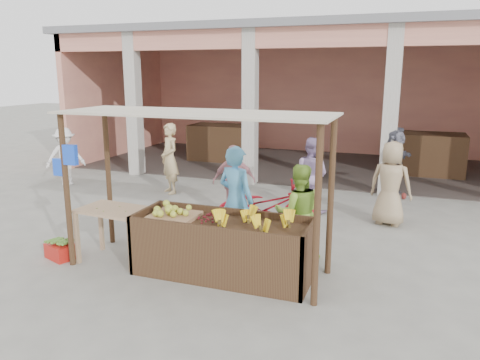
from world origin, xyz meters
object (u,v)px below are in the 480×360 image
at_px(vendor_green, 298,210).
at_px(motorcycle, 265,206).
at_px(vendor_blue, 236,196).
at_px(fruit_stall, 223,249).
at_px(side_table, 114,217).
at_px(red_crate, 61,251).

height_order(vendor_green, motorcycle, vendor_green).
height_order(vendor_blue, vendor_green, vendor_blue).
bearing_deg(vendor_green, vendor_blue, -17.05).
distance_m(vendor_green, motorcycle, 1.38).
distance_m(fruit_stall, vendor_blue, 1.09).
distance_m(side_table, red_crate, 1.09).
height_order(side_table, vendor_green, vendor_green).
bearing_deg(fruit_stall, vendor_blue, 98.31).
bearing_deg(vendor_blue, side_table, 47.22).
xyz_separation_m(fruit_stall, motorcycle, (0.04, 2.01, 0.11)).
xyz_separation_m(fruit_stall, vendor_blue, (-0.14, 0.93, 0.56)).
relative_size(red_crate, vendor_blue, 0.24).
xyz_separation_m(fruit_stall, side_table, (-1.81, -0.07, 0.32)).
bearing_deg(fruit_stall, vendor_green, 47.35).
height_order(side_table, motorcycle, motorcycle).
xyz_separation_m(vendor_green, motorcycle, (-0.85, 1.04, -0.31)).
bearing_deg(fruit_stall, motorcycle, 88.81).
distance_m(vendor_blue, vendor_green, 1.04).
height_order(fruit_stall, side_table, side_table).
xyz_separation_m(side_table, vendor_green, (2.71, 1.04, 0.10)).
distance_m(fruit_stall, vendor_green, 1.39).
bearing_deg(red_crate, vendor_green, 39.50).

